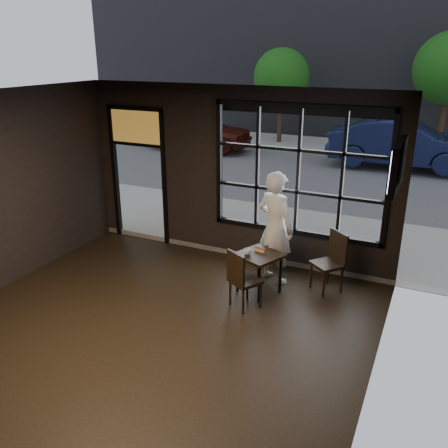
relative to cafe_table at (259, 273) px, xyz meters
The scene contains 16 objects.
floor 2.55m from the cafe_table, 112.56° to the right, with size 6.00×7.00×0.02m, color black.
ceiling 3.82m from the cafe_table, 112.56° to the right, with size 6.00×7.00×0.02m, color black.
wall_right 3.34m from the cafe_table, 48.95° to the right, with size 0.04×7.00×3.20m, color black.
window_frame 1.88m from the cafe_table, 78.81° to the left, with size 3.06×0.12×2.28m, color black.
stained_transom 3.85m from the cafe_table, 159.17° to the left, with size 1.20×0.06×0.70m, color orange.
street_asphalt 21.69m from the cafe_table, 92.56° to the left, with size 60.00×41.00×0.04m, color #545456.
cafe_table is the anchor object (origin of this frame).
chair_near 0.54m from the cafe_table, 92.30° to the right, with size 0.41×0.41×0.95m, color black.
chair_window 1.13m from the cafe_table, 28.06° to the left, with size 0.44×0.44×1.01m, color black.
man 0.82m from the cafe_table, 81.42° to the left, with size 0.71×0.46×1.94m, color silver.
hotdog 0.38m from the cafe_table, 104.55° to the left, with size 0.20×0.08×0.06m, color tan, non-canonical shape.
cup 0.43m from the cafe_table, 147.83° to the right, with size 0.12×0.12×0.10m, color silver.
tv 2.93m from the cafe_table, 16.08° to the right, with size 0.12×1.02×0.60m, color black.
navy_car 9.91m from the cafe_table, 83.08° to the left, with size 1.63×4.68×1.54m, color black.
maroon_car 11.68m from the cafe_table, 122.68° to the left, with size 1.66×4.13×1.41m, color #3E1009.
tree_left 13.16m from the cafe_table, 107.38° to the left, with size 2.24×2.24×3.82m.
Camera 1 is at (3.40, -4.21, 3.79)m, focal length 38.00 mm.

